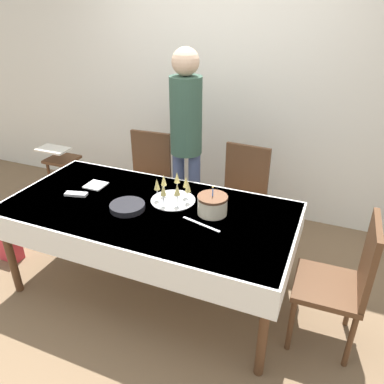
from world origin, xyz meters
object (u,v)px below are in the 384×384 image
Objects in this scene: high_chair at (62,166)px; champagne_tray at (173,190)px; dining_chair_far_right at (241,195)px; person_standing at (186,129)px; plate_stack_main at (127,207)px; gift_bag at (10,247)px; birthday_cake at (212,205)px; dining_chair_far_left at (148,178)px; dining_chair_right_end at (344,279)px.

champagne_tray is at bearing -22.26° from high_chair.
person_standing reaches higher than dining_chair_far_right.
champagne_tray is at bearing 44.61° from plate_stack_main.
high_chair is 1.07m from gift_bag.
dining_chair_far_right reaches higher than champagne_tray.
plate_stack_main reaches higher than high_chair.
high_chair is (-2.00, 0.01, -0.05)m from dining_chair_far_right.
plate_stack_main is at bearing -162.74° from birthday_cake.
plate_stack_main is (-0.25, -0.24, -0.06)m from champagne_tray.
gift_bag is at bearing -167.93° from champagne_tray.
champagne_tray is at bearing -117.31° from dining_chair_far_right.
dining_chair_far_left is at bearing 180.00° from dining_chair_far_right.
high_chair is at bearing 157.74° from champagne_tray.
dining_chair_right_end is at bearing -5.94° from birthday_cake.
champagne_tray is (0.60, -0.67, 0.30)m from dining_chair_far_left.
person_standing is at bearing 124.68° from birthday_cake.
dining_chair_far_right is at bearing 57.02° from plate_stack_main.
plate_stack_main is (-0.59, -0.92, 0.24)m from dining_chair_far_right.
plate_stack_main is 0.14× the size of person_standing.
gift_bag is at bearing -131.56° from dining_chair_far_left.
dining_chair_far_right is 0.79m from birthday_cake.
high_chair is at bearing 100.38° from gift_bag.
high_chair is at bearing 146.80° from plate_stack_main.
champagne_tray is (-0.35, -0.67, 0.30)m from dining_chair_far_right.
birthday_cake is (-0.02, -0.74, 0.29)m from dining_chair_far_right.
dining_chair_far_right reaches higher than plate_stack_main.
gift_bag is at bearing -141.65° from person_standing.
high_chair is at bearing 179.69° from dining_chair_far_left.
dining_chair_far_right is at bearing 28.47° from gift_bag.
dining_chair_right_end is at bearing -30.69° from person_standing.
champagne_tray reaches higher than gift_bag.
dining_chair_far_left is at bearing 131.69° from champagne_tray.
dining_chair_far_right is 0.55× the size of person_standing.
dining_chair_far_left is 1.00× the size of dining_chair_far_right.
dining_chair_far_left is at bearing 141.61° from birthday_cake.
champagne_tray is (-1.25, 0.16, 0.30)m from dining_chair_right_end.
plate_stack_main is 1.39m from gift_bag.
dining_chair_far_left is 1.38m from gift_bag.
champagne_tray is at bearing 12.07° from gift_bag.
dining_chair_far_left is 1.00× the size of dining_chair_right_end.
dining_chair_far_left is 0.55× the size of person_standing.
birthday_cake is at bearing -20.48° from high_chair.
dining_chair_right_end is 2.91× the size of champagne_tray.
dining_chair_right_end reaches higher than plate_stack_main.
gift_bag is (-1.23, -0.07, -0.65)m from plate_stack_main.
dining_chair_right_end is 4.58× the size of birthday_cake.
dining_chair_far_left reaches higher than plate_stack_main.
champagne_tray is at bearing 172.71° from dining_chair_right_end.
dining_chair_far_left is 2.91× the size of champagne_tray.
dining_chair_far_left is 0.95m from dining_chair_far_right.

